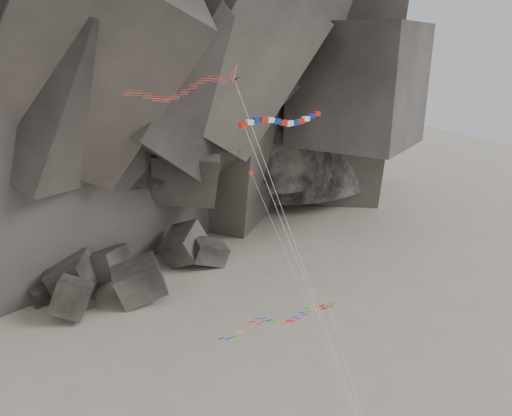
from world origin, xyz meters
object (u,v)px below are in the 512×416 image
delta_kite (176,89)px  pennant_kite (283,247)px  parafoil_kite (272,321)px  banner_kite (283,124)px

delta_kite → pennant_kite: bearing=-12.0°
pennant_kite → parafoil_kite: bearing=86.4°
banner_kite → pennant_kite: bearing=-122.5°
banner_kite → pennant_kite: (-1.59, -2.99, -10.53)m
delta_kite → banner_kite: (9.69, -0.34, -3.55)m
banner_kite → pennant_kite: banner_kite is taller
delta_kite → parafoil_kite: bearing=-4.1°
pennant_kite → banner_kite: bearing=48.1°
banner_kite → parafoil_kite: size_ratio=2.21×
parafoil_kite → pennant_kite: bearing=-79.8°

